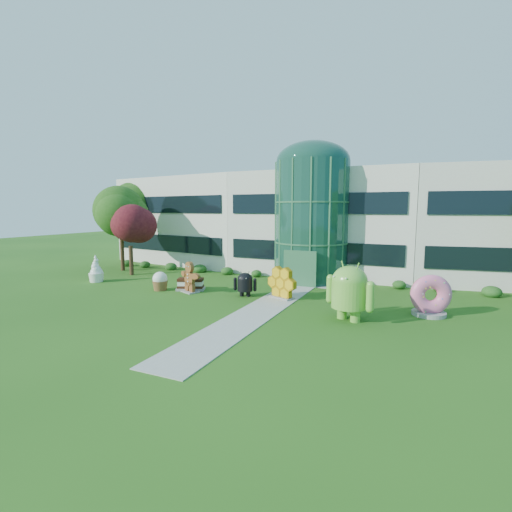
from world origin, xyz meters
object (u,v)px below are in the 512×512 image
at_px(android_green, 349,288).
at_px(gingerbread, 190,277).
at_px(donut, 430,295).
at_px(android_black, 245,283).

relative_size(android_green, gingerbread, 1.43).
bearing_deg(android_green, donut, 59.80).
relative_size(donut, gingerbread, 0.97).
height_order(android_green, donut, android_green).
relative_size(android_green, android_black, 1.81).
bearing_deg(gingerbread, android_green, 13.73).
height_order(android_green, android_black, android_green).
xyz_separation_m(android_green, donut, (3.97, 2.79, -0.56)).
bearing_deg(android_black, android_green, -30.36).
height_order(android_green, gingerbread, android_green).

